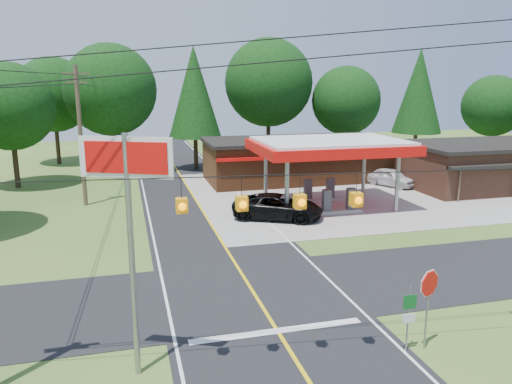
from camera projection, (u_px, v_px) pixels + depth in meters
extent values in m
plane|color=#386021|center=(253.00, 292.00, 21.58)|extent=(120.00, 120.00, 0.00)
cube|color=black|center=(253.00, 292.00, 21.58)|extent=(8.00, 120.00, 0.02)
cube|color=black|center=(253.00, 292.00, 21.58)|extent=(70.00, 7.00, 0.02)
cube|color=yellow|center=(253.00, 291.00, 21.58)|extent=(0.15, 110.00, 0.00)
cylinder|color=gray|center=(287.00, 188.00, 32.27)|extent=(0.28, 0.28, 4.20)
cylinder|color=gray|center=(266.00, 175.00, 36.99)|extent=(0.28, 0.28, 4.20)
cylinder|color=gray|center=(397.00, 182.00, 34.27)|extent=(0.28, 0.28, 4.20)
cylinder|color=gray|center=(364.00, 170.00, 38.99)|extent=(0.28, 0.28, 4.20)
cube|color=red|center=(330.00, 147.00, 35.13)|extent=(10.60, 7.40, 0.70)
cube|color=white|center=(330.00, 141.00, 35.05)|extent=(10.00, 7.00, 0.25)
cube|color=#9E9B93|center=(338.00, 211.00, 34.37)|extent=(3.20, 0.90, 0.22)
cube|color=#3F3F44|center=(327.00, 200.00, 33.96)|extent=(0.55, 0.45, 1.50)
cube|color=#3F3F44|center=(351.00, 199.00, 34.41)|extent=(0.55, 0.45, 1.50)
cube|color=#9E9B93|center=(319.00, 199.00, 37.76)|extent=(3.20, 0.90, 0.22)
cube|color=#3F3F44|center=(308.00, 189.00, 37.35)|extent=(0.55, 0.45, 1.50)
cube|color=#3F3F44|center=(330.00, 188.00, 37.80)|extent=(0.55, 0.45, 1.50)
cube|color=brown|center=(296.00, 161.00, 45.38)|extent=(16.00, 7.00, 3.50)
cube|color=black|center=(296.00, 140.00, 44.97)|extent=(16.40, 7.40, 0.30)
cube|color=red|center=(310.00, 156.00, 41.78)|extent=(16.00, 0.50, 0.25)
cylinder|color=#473828|center=(81.00, 137.00, 35.45)|extent=(0.30, 0.30, 10.00)
cube|color=#473828|center=(76.00, 73.00, 34.48)|extent=(1.80, 0.12, 0.12)
cube|color=#473828|center=(76.00, 82.00, 34.62)|extent=(1.40, 0.12, 0.12)
cylinder|color=#473828|center=(108.00, 121.00, 51.91)|extent=(0.30, 0.30, 9.50)
cube|color=orange|center=(182.00, 205.00, 14.11)|extent=(0.32, 0.32, 0.42)
cube|color=orange|center=(242.00, 203.00, 14.35)|extent=(0.32, 0.32, 0.42)
cube|color=orange|center=(300.00, 201.00, 14.58)|extent=(0.32, 0.32, 0.42)
cube|color=orange|center=(356.00, 199.00, 14.82)|extent=(0.32, 0.32, 0.42)
cylinder|color=#332316|center=(16.00, 164.00, 42.16)|extent=(0.44, 0.44, 3.96)
sphere|color=black|center=(10.00, 106.00, 41.09)|extent=(7.26, 7.26, 7.26)
cylinder|color=#332316|center=(114.00, 150.00, 47.85)|extent=(0.44, 0.44, 4.68)
sphere|color=black|center=(110.00, 90.00, 46.59)|extent=(8.58, 8.58, 8.58)
cylinder|color=#332316|center=(196.00, 148.00, 50.84)|extent=(0.44, 0.44, 4.32)
cone|color=black|center=(194.00, 92.00, 49.59)|extent=(5.28, 5.28, 9.00)
cylinder|color=#332316|center=(268.00, 141.00, 53.70)|extent=(0.44, 0.44, 5.04)
sphere|color=black|center=(269.00, 83.00, 52.35)|extent=(9.24, 9.24, 9.24)
cylinder|color=#332316|center=(344.00, 146.00, 53.94)|extent=(0.44, 0.44, 3.96)
sphere|color=black|center=(346.00, 101.00, 52.87)|extent=(7.26, 7.26, 7.26)
cylinder|color=#332316|center=(415.00, 143.00, 54.96)|extent=(0.44, 0.44, 4.32)
cone|color=black|center=(419.00, 91.00, 53.71)|extent=(5.28, 5.28, 9.00)
cylinder|color=#332316|center=(489.00, 146.00, 55.15)|extent=(0.44, 0.44, 3.60)
sphere|color=black|center=(493.00, 106.00, 54.18)|extent=(6.60, 6.60, 6.60)
cylinder|color=#332316|center=(58.00, 144.00, 53.93)|extent=(0.44, 0.44, 4.32)
sphere|color=black|center=(53.00, 95.00, 52.77)|extent=(7.92, 7.92, 7.92)
imported|color=black|center=(278.00, 207.00, 32.74)|extent=(7.90, 7.90, 1.63)
imported|color=silver|center=(391.00, 178.00, 42.85)|extent=(6.02, 6.02, 1.53)
cylinder|color=gray|center=(132.00, 260.00, 14.79)|extent=(0.18, 0.18, 7.52)
cube|color=white|center=(126.00, 157.00, 14.11)|extent=(2.58, 1.21, 1.18)
cube|color=red|center=(126.00, 158.00, 14.07)|extent=(2.27, 1.06, 0.91)
cylinder|color=gray|center=(427.00, 312.00, 16.76)|extent=(0.07, 0.07, 2.68)
cylinder|color=gray|center=(408.00, 319.00, 16.62)|extent=(0.06, 0.06, 2.36)
cube|color=#0C591E|center=(410.00, 302.00, 16.44)|extent=(0.48, 0.03, 0.48)
cube|color=white|center=(409.00, 318.00, 16.57)|extent=(0.48, 0.03, 0.32)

